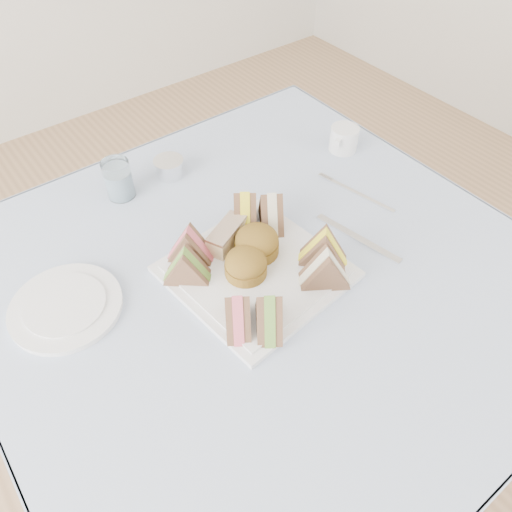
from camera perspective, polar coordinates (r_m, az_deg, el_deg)
floor at (r=1.59m, az=0.50°, el=-19.76°), size 4.00×4.00×0.00m
table at (r=1.26m, az=0.61°, el=-13.11°), size 0.90×0.90×0.74m
tablecloth at (r=0.95m, az=0.78°, el=-1.90°), size 1.02×1.02×0.01m
serving_plate at (r=0.94m, az=0.00°, el=-1.82°), size 0.32×0.32×0.01m
sandwich_fl_a at (r=0.83m, az=-2.11°, el=-6.25°), size 0.08×0.10×0.08m
sandwich_fl_b at (r=0.83m, az=1.51°, el=-6.30°), size 0.09×0.10×0.08m
sandwich_fr_a at (r=0.93m, az=7.78°, el=1.10°), size 0.10×0.10×0.08m
sandwich_fr_b at (r=0.90m, az=7.97°, el=-1.28°), size 0.10×0.09×0.08m
sandwich_bl_a at (r=0.91m, az=-8.02°, el=-0.98°), size 0.09×0.09×0.08m
sandwich_bl_b at (r=0.94m, az=-7.61°, el=1.41°), size 0.09×0.09×0.08m
sandwich_br_a at (r=1.00m, az=1.76°, el=5.36°), size 0.09×0.10×0.08m
sandwich_br_b at (r=1.00m, az=-1.25°, el=5.46°), size 0.09×0.10×0.08m
scone_left at (r=0.91m, az=-1.18°, el=-0.96°), size 0.08×0.08×0.05m
scone_right at (r=0.95m, az=0.09°, el=1.56°), size 0.12×0.12×0.06m
pastry_slice at (r=0.97m, az=-3.34°, el=2.33°), size 0.10×0.07×0.05m
side_plate at (r=0.95m, az=-20.90°, el=-5.45°), size 0.24×0.24×0.01m
water_glass at (r=1.13m, az=-15.46°, el=8.46°), size 0.07×0.07×0.09m
tea_strainer at (r=1.17m, az=-9.87°, el=9.83°), size 0.09×0.09×0.04m
knife at (r=1.03m, az=11.56°, el=2.03°), size 0.05×0.20×0.00m
fork at (r=1.13m, az=12.03°, el=6.76°), size 0.04×0.16×0.00m
creamer_jug at (r=1.25m, az=10.01°, el=13.06°), size 0.09×0.09×0.06m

